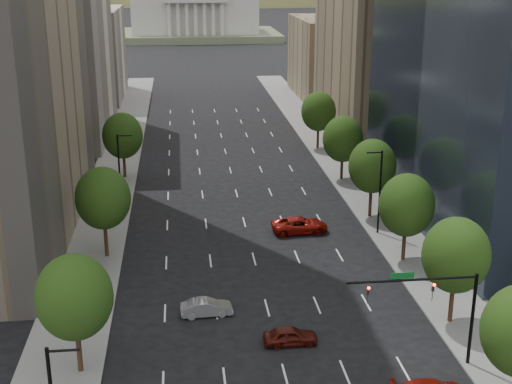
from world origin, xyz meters
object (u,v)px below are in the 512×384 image
object	(u,v)px
car_silver	(206,307)
car_red_far	(300,225)
car_maroon	(290,336)
capitol	(195,15)
traffic_signal	(439,300)

from	to	relation	value
car_silver	car_red_far	bearing A→B (deg)	-35.31
car_maroon	car_silver	size ratio (longest dim) A/B	0.97
car_maroon	car_red_far	distance (m)	22.67
capitol	car_silver	distance (m)	210.63
car_red_far	car_silver	bearing A→B (deg)	144.69
traffic_signal	car_maroon	size ratio (longest dim) A/B	2.26
traffic_signal	car_silver	size ratio (longest dim) A/B	2.19
traffic_signal	car_maroon	world-z (taller)	traffic_signal
capitol	car_red_far	distance (m)	193.61
car_maroon	car_red_far	xyz separation A→B (m)	(4.50, 22.21, 0.13)
capitol	car_maroon	size ratio (longest dim) A/B	14.85
traffic_signal	car_red_far	xyz separation A→B (m)	(-5.03, 26.33, -4.36)
capitol	car_red_far	bearing A→B (deg)	-88.37
car_silver	car_red_far	distance (m)	20.01
capitol	car_silver	world-z (taller)	capitol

